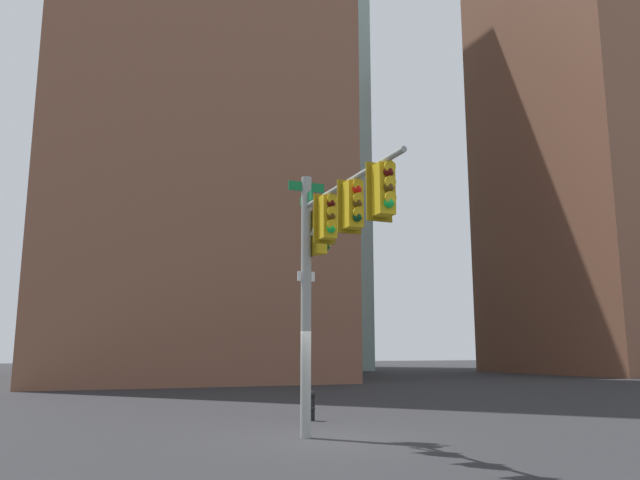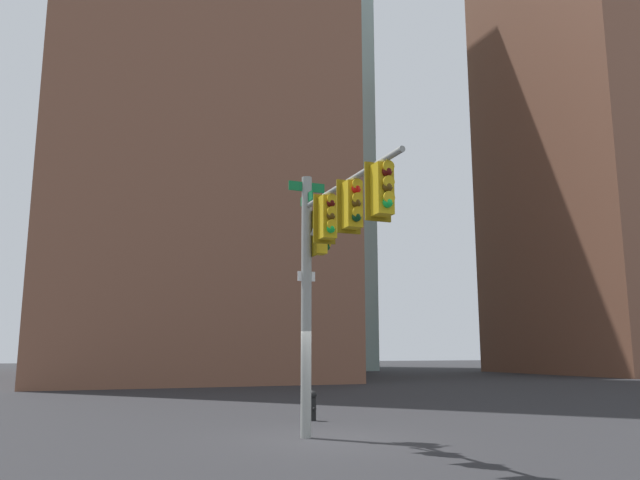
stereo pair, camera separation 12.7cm
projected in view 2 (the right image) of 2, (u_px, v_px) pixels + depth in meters
The scene contains 6 objects.
ground_plane at pixel (327, 439), 14.46m from camera, with size 200.00×200.00×0.00m, color #262628.
signal_pole_assembly at pixel (329, 245), 14.23m from camera, with size 5.29×1.12×6.38m.
fire_hydrant at pixel (312, 404), 18.32m from camera, with size 0.34×0.26×0.87m.
building_brick_midblock at pixel (124, 204), 66.10m from camera, with size 17.18×14.98×34.92m, color brown.
building_glass_tower at pixel (245, 110), 74.99m from camera, with size 23.93×23.06×61.61m, color #9EC6C1.
building_brick_farside at pixel (592, 157), 59.57m from camera, with size 18.31×14.50×40.70m, color brown.
Camera 2 is at (13.91, -5.74, 2.03)m, focal length 34.80 mm.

